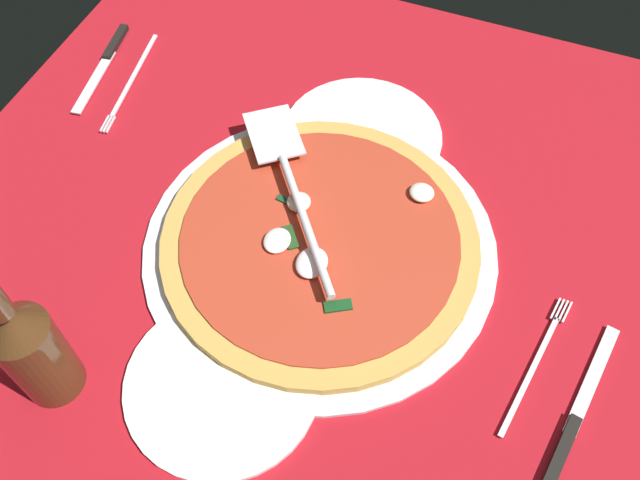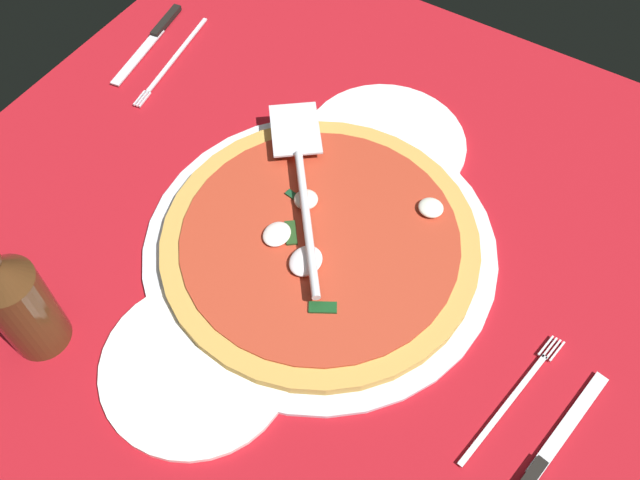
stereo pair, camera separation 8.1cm
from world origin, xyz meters
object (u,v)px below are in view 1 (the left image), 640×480
at_px(dinner_plate_left, 362,136).
at_px(pizza_server, 291,181).
at_px(place_setting_far, 556,392).
at_px(dinner_plate_right, 223,384).
at_px(place_setting_near, 118,72).
at_px(pizza, 320,241).
at_px(beer_bottle, 29,346).

relative_size(dinner_plate_left, pizza_server, 0.84).
distance_m(dinner_plate_left, place_setting_far, 0.40).
relative_size(dinner_plate_left, place_setting_far, 0.98).
bearing_deg(dinner_plate_right, place_setting_near, -136.65).
distance_m(dinner_plate_left, pizza, 0.19).
distance_m(pizza, pizza_server, 0.08).
relative_size(dinner_plate_left, pizza, 0.57).
relative_size(pizza, place_setting_far, 1.73).
relative_size(dinner_plate_right, place_setting_far, 0.95).
distance_m(dinner_plate_left, pizza_server, 0.15).
distance_m(pizza_server, place_setting_near, 0.35).
bearing_deg(dinner_plate_left, pizza, 4.13).
xyz_separation_m(pizza_server, beer_bottle, (0.31, -0.14, 0.04)).
distance_m(dinner_plate_right, pizza, 0.20).
xyz_separation_m(place_setting_far, beer_bottle, (0.18, -0.49, 0.08)).
distance_m(pizza, place_setting_near, 0.42).
bearing_deg(beer_bottle, dinner_plate_right, 110.10).
bearing_deg(pizza, dinner_plate_left, -175.87).
bearing_deg(place_setting_near, pizza_server, 60.30).
bearing_deg(dinner_plate_left, dinner_plate_right, -2.56).
height_order(place_setting_near, place_setting_far, same).
relative_size(pizza, place_setting_near, 1.83).
xyz_separation_m(pizza, pizza_server, (-0.05, -0.06, 0.03)).
distance_m(place_setting_near, place_setting_far, 0.72).
relative_size(place_setting_near, beer_bottle, 0.87).
bearing_deg(pizza_server, beer_bottle, 117.80).
relative_size(pizza, pizza_server, 1.49).
xyz_separation_m(pizza, beer_bottle, (0.26, -0.20, 0.07)).
bearing_deg(pizza_server, pizza, -169.44).
height_order(dinner_plate_left, place_setting_far, place_setting_far).
distance_m(dinner_plate_left, beer_bottle, 0.49).
distance_m(pizza_server, beer_bottle, 0.34).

